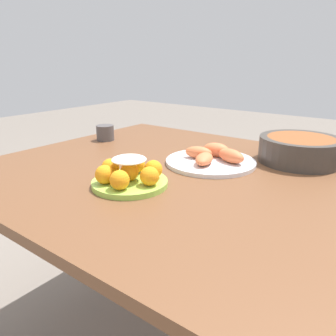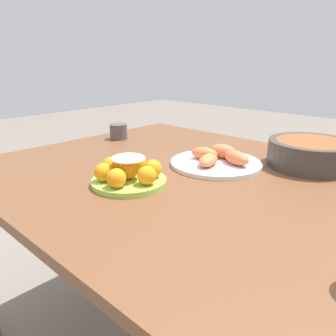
{
  "view_description": "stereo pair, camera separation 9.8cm",
  "coord_description": "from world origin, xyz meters",
  "views": [
    {
      "loc": [
        0.5,
        -0.85,
        1.1
      ],
      "look_at": [
        -0.06,
        -0.1,
        0.79
      ],
      "focal_mm": 35.0,
      "sensor_mm": 36.0,
      "label": 1
    },
    {
      "loc": [
        0.57,
        -0.78,
        1.1
      ],
      "look_at": [
        -0.06,
        -0.1,
        0.79
      ],
      "focal_mm": 35.0,
      "sensor_mm": 36.0,
      "label": 2
    }
  ],
  "objects": [
    {
      "name": "seafood_platter",
      "position": [
        -0.04,
        0.12,
        0.76
      ],
      "size": [
        0.31,
        0.31,
        0.06
      ],
      "color": "silver",
      "rests_on": "dining_table"
    },
    {
      "name": "serving_bowl",
      "position": [
        0.2,
        0.33,
        0.79
      ],
      "size": [
        0.28,
        0.28,
        0.09
      ],
      "color": "#3D3833",
      "rests_on": "dining_table"
    },
    {
      "name": "cup_far",
      "position": [
        -0.6,
        0.14,
        0.78
      ],
      "size": [
        0.08,
        0.08,
        0.07
      ],
      "color": "#4C4747",
      "rests_on": "dining_table"
    },
    {
      "name": "cake_plate",
      "position": [
        -0.13,
        -0.2,
        0.78
      ],
      "size": [
        0.22,
        0.22,
        0.09
      ],
      "color": "#99CC4C",
      "rests_on": "dining_table"
    },
    {
      "name": "dining_table",
      "position": [
        0.0,
        0.0,
        0.67
      ],
      "size": [
        1.48,
        1.09,
        0.75
      ],
      "color": "brown",
      "rests_on": "ground_plane"
    }
  ]
}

